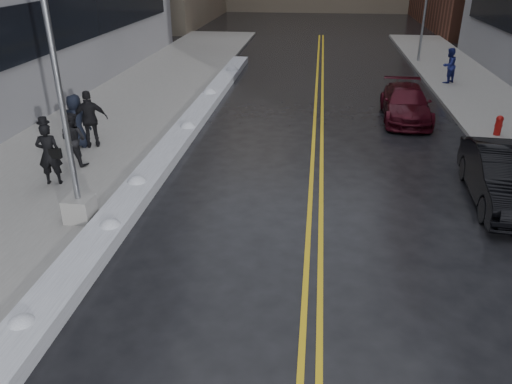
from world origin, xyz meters
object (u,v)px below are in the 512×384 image
(pedestrian_east, at_px, (449,66))
(pedestrian_c, at_px, (76,121))
(lamppost, at_px, (66,128))
(car_black, at_px, (505,177))
(car_maroon, at_px, (406,103))
(pedestrian_b, at_px, (73,139))
(fire_hydrant, at_px, (499,124))
(pedestrian_fedora, at_px, (49,154))
(traffic_signal, at_px, (426,5))
(pedestrian_d, at_px, (90,119))

(pedestrian_east, bearing_deg, pedestrian_c, -4.72)
(lamppost, xyz_separation_m, car_black, (10.80, 2.60, -1.77))
(lamppost, relative_size, car_maroon, 1.69)
(pedestrian_b, distance_m, car_maroon, 12.85)
(fire_hydrant, distance_m, pedestrian_c, 14.93)
(lamppost, height_order, pedestrian_fedora, lamppost)
(lamppost, bearing_deg, car_maroon, 47.33)
(fire_hydrant, distance_m, traffic_signal, 14.30)
(traffic_signal, bearing_deg, pedestrian_d, -128.80)
(car_black, relative_size, car_maroon, 1.02)
(lamppost, xyz_separation_m, traffic_signal, (11.80, 22.00, 0.87))
(fire_hydrant, relative_size, car_maroon, 0.16)
(traffic_signal, bearing_deg, pedestrian_east, -85.56)
(pedestrian_east, bearing_deg, pedestrian_fedora, 3.15)
(car_maroon, bearing_deg, lamppost, -130.58)
(lamppost, xyz_separation_m, pedestrian_c, (-2.32, 4.99, -1.48))
(traffic_signal, bearing_deg, lamppost, -118.21)
(pedestrian_c, bearing_deg, lamppost, 115.25)
(fire_hydrant, bearing_deg, pedestrian_fedora, -156.82)
(lamppost, bearing_deg, car_black, 13.53)
(pedestrian_fedora, relative_size, car_maroon, 0.40)
(lamppost, distance_m, pedestrian_b, 4.12)
(pedestrian_b, height_order, pedestrian_east, pedestrian_east)
(lamppost, xyz_separation_m, pedestrian_fedora, (-1.73, 1.99, -1.48))
(car_black, bearing_deg, pedestrian_c, 173.20)
(pedestrian_d, bearing_deg, car_maroon, -179.44)
(pedestrian_c, xyz_separation_m, car_black, (13.12, -2.39, -0.29))
(pedestrian_d, xyz_separation_m, car_maroon, (11.13, 5.05, -0.47))
(pedestrian_d, height_order, pedestrian_east, pedestrian_d)
(pedestrian_east, bearing_deg, pedestrian_d, -3.91)
(traffic_signal, distance_m, car_black, 19.61)
(traffic_signal, distance_m, pedestrian_c, 22.23)
(traffic_signal, bearing_deg, fire_hydrant, -87.95)
(pedestrian_d, bearing_deg, traffic_signal, -152.63)
(pedestrian_fedora, relative_size, pedestrian_b, 1.08)
(pedestrian_d, bearing_deg, pedestrian_b, 71.32)
(pedestrian_b, height_order, car_maroon, pedestrian_b)
(fire_hydrant, distance_m, pedestrian_fedora, 15.27)
(fire_hydrant, xyz_separation_m, pedestrian_d, (-14.14, -2.96, 0.57))
(fire_hydrant, height_order, pedestrian_c, pedestrian_c)
(lamppost, xyz_separation_m, pedestrian_east, (12.25, 16.21, -1.51))
(traffic_signal, xyz_separation_m, pedestrian_c, (-14.12, -17.01, -2.35))
(fire_hydrant, xyz_separation_m, pedestrian_c, (-14.62, -3.01, 0.51))
(fire_hydrant, relative_size, traffic_signal, 0.12)
(traffic_signal, height_order, pedestrian_fedora, traffic_signal)
(pedestrian_fedora, height_order, pedestrian_d, pedestrian_d)
(pedestrian_fedora, height_order, pedestrian_b, pedestrian_fedora)
(lamppost, height_order, pedestrian_b, lamppost)
(traffic_signal, relative_size, car_maroon, 1.33)
(pedestrian_b, bearing_deg, fire_hydrant, -148.57)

